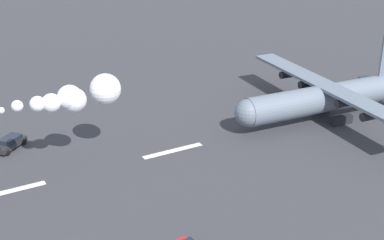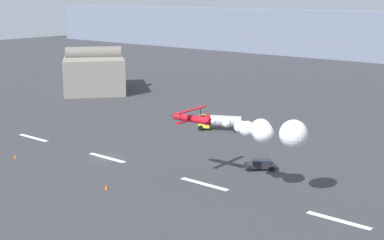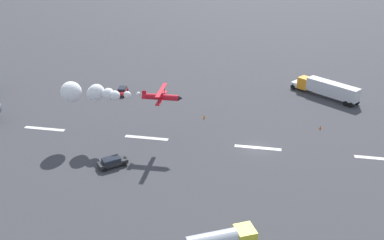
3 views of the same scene
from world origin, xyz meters
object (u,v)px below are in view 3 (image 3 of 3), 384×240
at_px(semi_truck_orange, 327,88).
at_px(traffic_cone_far, 204,117).
at_px(fuel_tanker_truck, 222,240).
at_px(airport_staff_sedan, 112,162).
at_px(followme_car_yellow, 122,91).
at_px(stunt_biplane_red, 93,93).
at_px(traffic_cone_near, 320,127).

xyz_separation_m(semi_truck_orange, traffic_cone_far, (24.65, 16.09, -1.77)).
distance_m(fuel_tanker_truck, airport_staff_sedan, 25.10).
xyz_separation_m(airport_staff_sedan, traffic_cone_far, (-11.41, -20.58, -0.44)).
distance_m(semi_truck_orange, followme_car_yellow, 45.36).
height_order(followme_car_yellow, traffic_cone_far, followme_car_yellow).
height_order(stunt_biplane_red, fuel_tanker_truck, stunt_biplane_red).
bearing_deg(airport_staff_sedan, traffic_cone_near, -149.21).
height_order(fuel_tanker_truck, traffic_cone_far, fuel_tanker_truck).
bearing_deg(fuel_tanker_truck, stunt_biplane_red, -44.04).
distance_m(fuel_tanker_truck, followme_car_yellow, 53.99).
xyz_separation_m(stunt_biplane_red, semi_truck_orange, (-42.15, -27.88, -6.56)).
xyz_separation_m(followme_car_yellow, traffic_cone_far, (-20.21, 9.57, -0.44)).
xyz_separation_m(fuel_tanker_truck, traffic_cone_far, (8.00, -36.46, -1.36)).
distance_m(airport_staff_sedan, traffic_cone_far, 23.53).
xyz_separation_m(semi_truck_orange, followme_car_yellow, (44.87, 6.52, -1.33)).
relative_size(stunt_biplane_red, fuel_tanker_truck, 2.52).
height_order(traffic_cone_near, traffic_cone_far, same).
distance_m(stunt_biplane_red, semi_truck_orange, 50.96).
distance_m(stunt_biplane_red, airport_staff_sedan, 13.28).
bearing_deg(semi_truck_orange, fuel_tanker_truck, 72.41).
relative_size(stunt_biplane_red, traffic_cone_far, 28.28).
height_order(airport_staff_sedan, traffic_cone_near, airport_staff_sedan).
bearing_deg(traffic_cone_near, stunt_biplane_red, 15.82).
bearing_deg(airport_staff_sedan, stunt_biplane_red, -55.28).
bearing_deg(fuel_tanker_truck, traffic_cone_near, -111.57).
height_order(semi_truck_orange, fuel_tanker_truck, semi_truck_orange).
relative_size(followme_car_yellow, airport_staff_sedan, 0.93).
bearing_deg(airport_staff_sedan, traffic_cone_far, -119.01).
distance_m(fuel_tanker_truck, traffic_cone_near, 38.64).
height_order(stunt_biplane_red, traffic_cone_far, stunt_biplane_red).
xyz_separation_m(stunt_biplane_red, followme_car_yellow, (2.72, -21.37, -7.88)).
bearing_deg(semi_truck_orange, traffic_cone_near, 81.60).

